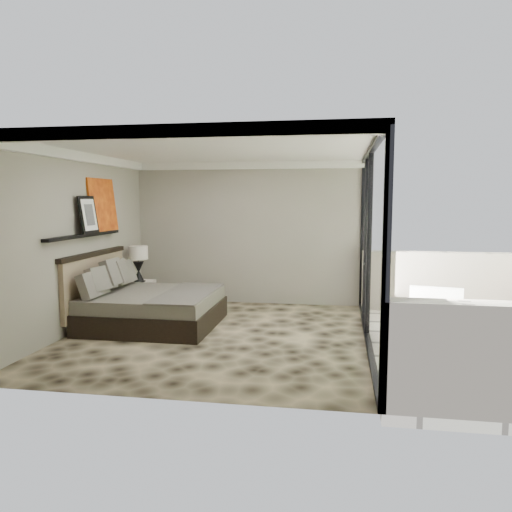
% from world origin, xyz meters
% --- Properties ---
extents(floor, '(5.00, 5.00, 0.00)m').
position_xyz_m(floor, '(0.00, 0.00, 0.00)').
color(floor, black).
rests_on(floor, ground).
extents(ceiling, '(4.50, 5.00, 0.02)m').
position_xyz_m(ceiling, '(0.00, 0.00, 2.79)').
color(ceiling, silver).
rests_on(ceiling, back_wall).
extents(back_wall, '(4.50, 0.02, 2.80)m').
position_xyz_m(back_wall, '(0.00, 2.49, 1.40)').
color(back_wall, gray).
rests_on(back_wall, floor).
extents(left_wall, '(0.02, 5.00, 2.80)m').
position_xyz_m(left_wall, '(-2.24, 0.00, 1.40)').
color(left_wall, gray).
rests_on(left_wall, floor).
extents(glass_wall, '(0.08, 5.00, 2.80)m').
position_xyz_m(glass_wall, '(2.25, 0.00, 1.40)').
color(glass_wall, white).
rests_on(glass_wall, floor).
extents(terrace_slab, '(3.00, 5.00, 0.12)m').
position_xyz_m(terrace_slab, '(3.75, 0.00, -0.06)').
color(terrace_slab, beige).
rests_on(terrace_slab, ground).
extents(picture_ledge, '(0.12, 2.20, 0.05)m').
position_xyz_m(picture_ledge, '(-2.18, 0.10, 1.50)').
color(picture_ledge, black).
rests_on(picture_ledge, left_wall).
extents(bed, '(2.08, 2.02, 1.15)m').
position_xyz_m(bed, '(-1.28, 0.40, 0.34)').
color(bed, black).
rests_on(bed, floor).
extents(nightstand, '(0.65, 0.65, 0.50)m').
position_xyz_m(nightstand, '(-1.95, 1.66, 0.25)').
color(nightstand, black).
rests_on(nightstand, floor).
extents(table_lamp, '(0.37, 0.37, 0.67)m').
position_xyz_m(table_lamp, '(-1.95, 1.65, 0.95)').
color(table_lamp, black).
rests_on(table_lamp, nightstand).
extents(abstract_canvas, '(0.13, 0.90, 0.90)m').
position_xyz_m(abstract_canvas, '(-2.19, 0.77, 1.97)').
color(abstract_canvas, '#A20D0E').
rests_on(abstract_canvas, picture_ledge).
extents(framed_print, '(0.11, 0.50, 0.60)m').
position_xyz_m(framed_print, '(-2.14, 0.16, 1.82)').
color(framed_print, black).
rests_on(framed_print, picture_ledge).
extents(ottoman, '(0.55, 0.55, 0.45)m').
position_xyz_m(ottoman, '(4.08, 0.63, 0.23)').
color(ottoman, white).
rests_on(ottoman, terrace_slab).
extents(lounger, '(1.14, 1.79, 0.65)m').
position_xyz_m(lounger, '(3.24, 0.42, 0.20)').
color(lounger, white).
rests_on(lounger, terrace_slab).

